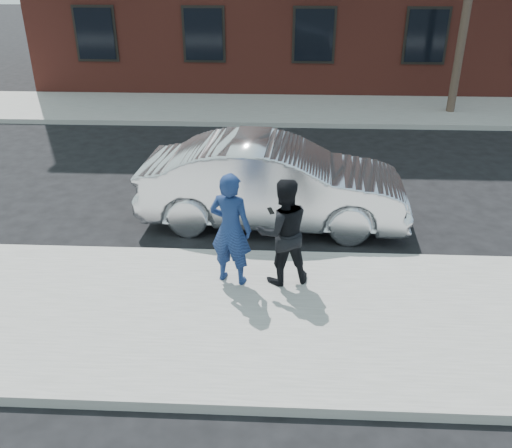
{
  "coord_description": "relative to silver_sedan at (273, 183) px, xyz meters",
  "views": [
    {
      "loc": [
        -0.94,
        -6.57,
        4.81
      ],
      "look_at": [
        -1.28,
        0.4,
        1.27
      ],
      "focal_mm": 38.0,
      "sensor_mm": 36.0,
      "label": 1
    }
  ],
  "objects": [
    {
      "name": "ground",
      "position": [
        1.07,
        -3.03,
        -0.83
      ],
      "size": [
        100.0,
        100.0,
        0.0
      ],
      "primitive_type": "plane",
      "color": "black",
      "rests_on": "ground"
    },
    {
      "name": "far_curb",
      "position": [
        1.07,
        6.42,
        -0.76
      ],
      "size": [
        50.0,
        0.1,
        0.15
      ],
      "primitive_type": "cube",
      "color": "#999691",
      "rests_on": "ground"
    },
    {
      "name": "man_hoodie",
      "position": [
        -0.6,
        -2.39,
        0.22
      ],
      "size": [
        0.76,
        0.6,
        1.81
      ],
      "rotation": [
        0.0,
        0.0,
        2.85
      ],
      "color": "navy",
      "rests_on": "near_sidewalk"
    },
    {
      "name": "near_curb",
      "position": [
        1.07,
        -1.48,
        -0.76
      ],
      "size": [
        50.0,
        0.1,
        0.15
      ],
      "primitive_type": "cube",
      "color": "#999691",
      "rests_on": "ground"
    },
    {
      "name": "man_peacoat",
      "position": [
        0.19,
        -2.35,
        0.17
      ],
      "size": [
        0.97,
        0.85,
        1.71
      ],
      "rotation": [
        0.0,
        0.0,
        3.41
      ],
      "color": "black",
      "rests_on": "near_sidewalk"
    },
    {
      "name": "silver_sedan",
      "position": [
        0.0,
        0.0,
        0.0
      ],
      "size": [
        5.16,
        2.06,
        1.67
      ],
      "primitive_type": "imported",
      "rotation": [
        0.0,
        0.0,
        1.51
      ],
      "color": "silver",
      "rests_on": "ground"
    },
    {
      "name": "near_sidewalk",
      "position": [
        1.07,
        -3.28,
        -0.76
      ],
      "size": [
        50.0,
        3.5,
        0.15
      ],
      "primitive_type": "cube",
      "color": "gray",
      "rests_on": "ground"
    },
    {
      "name": "far_sidewalk",
      "position": [
        1.07,
        8.22,
        -0.76
      ],
      "size": [
        50.0,
        3.5,
        0.15
      ],
      "primitive_type": "cube",
      "color": "gray",
      "rests_on": "ground"
    }
  ]
}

